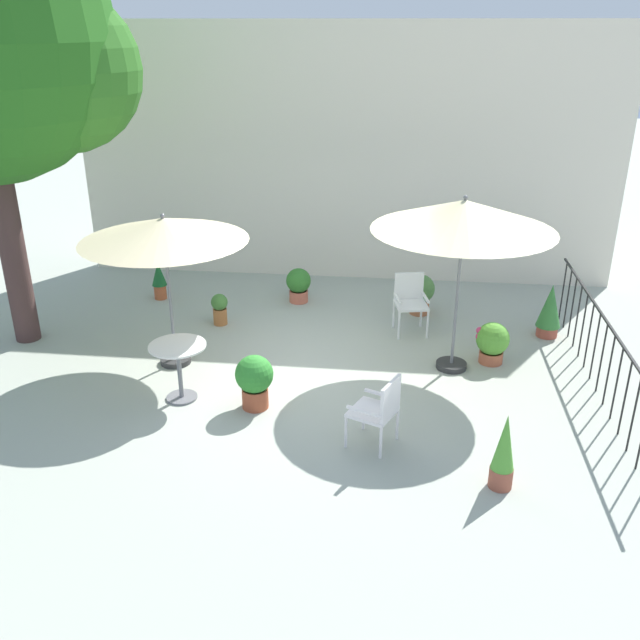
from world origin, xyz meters
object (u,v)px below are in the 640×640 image
at_px(cafe_table_0, 179,362).
at_px(potted_plant_7, 504,452).
at_px(patio_chair_0, 410,299).
at_px(potted_plant_4, 492,342).
at_px(potted_plant_6, 420,292).
at_px(potted_plant_1, 159,279).
at_px(patio_chair_1, 379,408).
at_px(potted_plant_5, 550,310).
at_px(potted_plant_2, 220,308).
at_px(patio_umbrella_0, 464,216).
at_px(potted_plant_3, 254,379).
at_px(potted_plant_0, 299,284).
at_px(patio_umbrella_1, 164,231).

relative_size(cafe_table_0, potted_plant_7, 0.88).
bearing_deg(patio_chair_0, potted_plant_4, -40.23).
relative_size(cafe_table_0, potted_plant_6, 1.13).
relative_size(potted_plant_1, potted_plant_4, 1.12).
height_order(patio_chair_1, potted_plant_5, patio_chair_1).
bearing_deg(patio_chair_0, potted_plant_2, -178.14).
relative_size(potted_plant_5, potted_plant_7, 0.98).
bearing_deg(patio_umbrella_0, patio_chair_0, 116.15).
xyz_separation_m(patio_chair_0, patio_chair_1, (-0.36, -3.35, -0.05)).
relative_size(patio_umbrella_0, potted_plant_2, 4.79).
xyz_separation_m(potted_plant_3, potted_plant_7, (2.94, -1.33, 0.03)).
bearing_deg(patio_umbrella_0, potted_plant_3, -151.25).
bearing_deg(potted_plant_6, potted_plant_5, -19.26).
height_order(cafe_table_0, potted_plant_1, cafe_table_0).
distance_m(cafe_table_0, potted_plant_2, 2.47).
bearing_deg(patio_chair_0, potted_plant_5, 1.18).
bearing_deg(patio_chair_1, potted_plant_1, 133.88).
bearing_deg(potted_plant_3, potted_plant_2, 113.57).
relative_size(patio_chair_1, potted_plant_0, 1.43).
distance_m(patio_chair_1, potted_plant_0, 4.67).
distance_m(potted_plant_1, potted_plant_6, 4.63).
relative_size(patio_umbrella_1, potted_plant_4, 3.72).
bearing_deg(potted_plant_5, potted_plant_0, 166.40).
xyz_separation_m(potted_plant_4, potted_plant_6, (-1.00, 1.75, 0.05)).
height_order(potted_plant_1, potted_plant_4, potted_plant_1).
bearing_deg(potted_plant_1, cafe_table_0, -67.10).
height_order(patio_chair_1, potted_plant_4, patio_chair_1).
xyz_separation_m(patio_chair_0, potted_plant_0, (-1.95, 1.04, -0.22)).
height_order(patio_umbrella_1, potted_plant_3, patio_umbrella_1).
xyz_separation_m(patio_chair_1, potted_plant_0, (-1.59, 4.39, -0.17)).
bearing_deg(patio_umbrella_1, patio_chair_1, -30.65).
height_order(patio_chair_1, potted_plant_1, patio_chair_1).
height_order(patio_chair_0, potted_plant_0, patio_chair_0).
bearing_deg(potted_plant_2, potted_plant_1, 143.68).
relative_size(patio_umbrella_1, potted_plant_2, 4.38).
height_order(patio_umbrella_0, potted_plant_4, patio_umbrella_0).
height_order(patio_umbrella_0, potted_plant_2, patio_umbrella_0).
height_order(patio_chair_1, potted_plant_3, patio_chair_1).
height_order(patio_umbrella_0, potted_plant_1, patio_umbrella_0).
height_order(patio_umbrella_0, patio_chair_0, patio_umbrella_0).
height_order(potted_plant_0, potted_plant_6, potted_plant_6).
relative_size(patio_chair_1, potted_plant_4, 1.42).
height_order(potted_plant_4, potted_plant_6, potted_plant_6).
distance_m(cafe_table_0, potted_plant_3, 1.03).
bearing_deg(potted_plant_0, potted_plant_5, -13.60).
xyz_separation_m(cafe_table_0, potted_plant_4, (4.17, 1.55, -0.21)).
bearing_deg(potted_plant_1, potted_plant_0, 3.34).
relative_size(potted_plant_1, potted_plant_3, 0.96).
bearing_deg(potted_plant_7, potted_plant_1, 137.93).
distance_m(patio_chair_1, potted_plant_6, 4.13).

